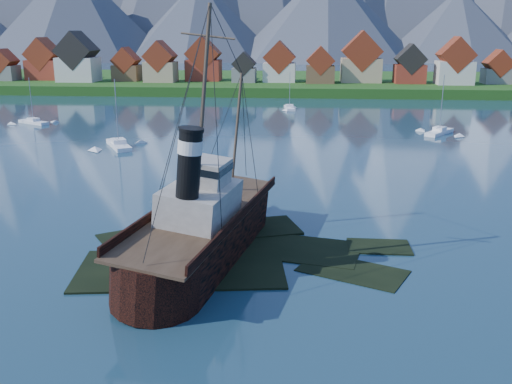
# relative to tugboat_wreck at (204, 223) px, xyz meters

# --- Properties ---
(ground) EXTENTS (1400.00, 1400.00, 0.00)m
(ground) POSITION_rel_tugboat_wreck_xyz_m (1.69, -2.20, -2.98)
(ground) COLOR #1A384A
(ground) RESTS_ON ground
(shoal) EXTENTS (31.71, 21.24, 1.14)m
(shoal) POSITION_rel_tugboat_wreck_xyz_m (3.47, -0.05, -3.32)
(shoal) COLOR black
(shoal) RESTS_ON ground
(shore_bank) EXTENTS (600.00, 80.00, 3.20)m
(shore_bank) POSITION_rel_tugboat_wreck_xyz_m (1.69, 167.80, -2.98)
(shore_bank) COLOR #1B4614
(shore_bank) RESTS_ON ground
(seawall) EXTENTS (600.00, 2.50, 2.00)m
(seawall) POSITION_rel_tugboat_wreck_xyz_m (1.69, 129.80, -2.98)
(seawall) COLOR #3F3D38
(seawall) RESTS_ON ground
(town) EXTENTS (250.96, 16.69, 17.30)m
(town) POSITION_rel_tugboat_wreck_xyz_m (-31.43, 149.99, 6.01)
(town) COLOR maroon
(town) RESTS_ON ground
(tugboat_wreck) EXTENTS (6.94, 29.89, 23.68)m
(tugboat_wreck) POSITION_rel_tugboat_wreck_xyz_m (0.00, 0.00, 0.00)
(tugboat_wreck) COLOR black
(tugboat_wreck) RESTS_ON ground
(sailboat_a) EXTENTS (7.37, 10.25, 12.62)m
(sailboat_a) POSITION_rel_tugboat_wreck_xyz_m (-24.20, 48.56, -2.70)
(sailboat_a) COLOR white
(sailboat_a) RESTS_ON ground
(sailboat_c) EXTENTS (8.28, 5.81, 10.70)m
(sailboat_c) POSITION_rel_tugboat_wreck_xyz_m (-51.93, 73.04, -2.74)
(sailboat_c) COLOR white
(sailboat_c) RESTS_ON ground
(sailboat_d) EXTENTS (7.14, 8.67, 12.36)m
(sailboat_d) POSITION_rel_tugboat_wreck_xyz_m (36.32, 67.40, -2.69)
(sailboat_d) COLOR white
(sailboat_d) RESTS_ON ground
(sailboat_e) EXTENTS (3.37, 8.95, 10.13)m
(sailboat_e) POSITION_rel_tugboat_wreck_xyz_m (4.82, 102.57, -2.76)
(sailboat_e) COLOR white
(sailboat_e) RESTS_ON ground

